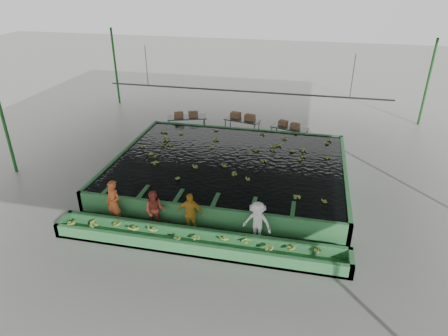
% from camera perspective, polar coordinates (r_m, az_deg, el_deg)
% --- Properties ---
extents(ground, '(80.00, 80.00, 0.00)m').
position_cam_1_polar(ground, '(16.57, -0.38, -3.85)').
color(ground, gray).
rests_on(ground, ground).
extents(shed_roof, '(20.00, 22.00, 0.04)m').
position_cam_1_polar(shed_roof, '(14.67, -0.44, 13.21)').
color(shed_roof, slate).
rests_on(shed_roof, shed_posts).
extents(shed_posts, '(20.00, 22.00, 5.00)m').
position_cam_1_polar(shed_posts, '(15.45, -0.40, 4.16)').
color(shed_posts, '#1B591F').
rests_on(shed_posts, ground).
extents(flotation_tank, '(10.00, 8.00, 0.90)m').
position_cam_1_polar(flotation_tank, '(17.64, 0.70, -0.17)').
color(flotation_tank, '#337A40').
rests_on(flotation_tank, ground).
extents(tank_water, '(9.70, 7.70, 0.00)m').
position_cam_1_polar(tank_water, '(17.46, 0.71, 1.00)').
color(tank_water, black).
rests_on(tank_water, flotation_tank).
extents(sorting_trough, '(10.00, 1.00, 0.50)m').
position_cam_1_polar(sorting_trough, '(13.54, -3.83, -10.51)').
color(sorting_trough, '#337A40').
rests_on(sorting_trough, ground).
extents(cableway_rail, '(0.08, 0.08, 14.00)m').
position_cam_1_polar(cableway_rail, '(19.92, 2.86, 10.88)').
color(cableway_rail, '#59605B').
rests_on(cableway_rail, shed_roof).
extents(rail_hanger_left, '(0.04, 0.04, 2.00)m').
position_cam_1_polar(rail_hanger_left, '(21.07, -11.02, 14.13)').
color(rail_hanger_left, '#59605B').
rests_on(rail_hanger_left, shed_roof).
extents(rail_hanger_right, '(0.04, 0.04, 2.00)m').
position_cam_1_polar(rail_hanger_right, '(19.50, 17.91, 12.34)').
color(rail_hanger_right, '#59605B').
rests_on(rail_hanger_right, shed_roof).
extents(worker_a, '(0.72, 0.59, 1.71)m').
position_cam_1_polar(worker_a, '(14.95, -15.50, -4.81)').
color(worker_a, '#D65B2C').
rests_on(worker_a, ground).
extents(worker_b, '(0.82, 0.69, 1.51)m').
position_cam_1_polar(worker_b, '(14.38, -9.84, -5.97)').
color(worker_b, '#B34232').
rests_on(worker_b, ground).
extents(worker_c, '(0.96, 0.44, 1.60)m').
position_cam_1_polar(worker_c, '(13.96, -4.87, -6.50)').
color(worker_c, gold).
rests_on(worker_c, ground).
extents(worker_d, '(1.10, 0.77, 1.56)m').
position_cam_1_polar(worker_d, '(13.55, 4.76, -7.76)').
color(worker_d, white).
rests_on(worker_d, ground).
extents(packing_table_left, '(2.31, 1.54, 0.98)m').
position_cam_1_polar(packing_table_left, '(22.72, -5.28, 6.16)').
color(packing_table_left, '#59605B').
rests_on(packing_table_left, ground).
extents(packing_table_mid, '(2.08, 1.22, 0.89)m').
position_cam_1_polar(packing_table_mid, '(22.47, 2.59, 5.89)').
color(packing_table_mid, '#59605B').
rests_on(packing_table_mid, ground).
extents(packing_table_right, '(2.07, 1.31, 0.88)m').
position_cam_1_polar(packing_table_right, '(21.63, 9.27, 4.69)').
color(packing_table_right, '#59605B').
rests_on(packing_table_right, ground).
extents(box_stack_left, '(1.35, 0.82, 0.28)m').
position_cam_1_polar(box_stack_left, '(22.50, -5.44, 7.27)').
color(box_stack_left, '#8C5F42').
rests_on(box_stack_left, packing_table_left).
extents(box_stack_mid, '(1.45, 0.71, 0.30)m').
position_cam_1_polar(box_stack_mid, '(22.41, 2.69, 7.04)').
color(box_stack_mid, '#8C5F42').
rests_on(box_stack_mid, packing_table_mid).
extents(box_stack_right, '(1.20, 0.80, 0.25)m').
position_cam_1_polar(box_stack_right, '(21.55, 9.26, 5.86)').
color(box_stack_right, '#8C5F42').
rests_on(box_stack_right, packing_table_right).
extents(floating_bananas, '(8.93, 6.09, 0.12)m').
position_cam_1_polar(floating_bananas, '(18.17, 1.23, 2.07)').
color(floating_bananas, '#81A23C').
rests_on(floating_bananas, tank_water).
extents(trough_bananas, '(9.39, 0.63, 0.13)m').
position_cam_1_polar(trough_bananas, '(13.45, -3.85, -10.00)').
color(trough_bananas, '#81A23C').
rests_on(trough_bananas, sorting_trough).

